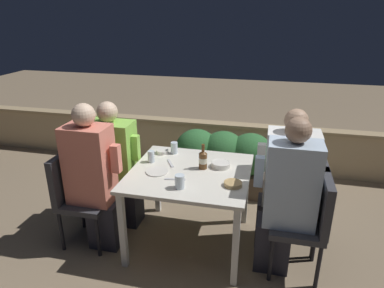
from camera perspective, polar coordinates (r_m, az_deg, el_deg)
The scene contains 23 objects.
ground_plane at distance 3.30m, azimuth -0.30°, elevation -15.88°, with size 16.00×16.00×0.00m, color #847056.
parapet_wall at distance 4.64m, azimuth 4.69°, elevation 0.02°, with size 9.00×0.18×0.61m.
dining_table at distance 2.96m, azimuth -0.32°, elevation -5.99°, with size 1.01×0.97×0.72m.
planter_hedge at distance 3.95m, azimuth 5.19°, elevation -2.49°, with size 1.12×0.47×0.74m.
chair_left_near at distance 3.22m, azimuth -18.74°, elevation -7.31°, with size 0.42×0.41×0.86m.
person_coral_top at distance 3.06m, azimuth -16.00°, elevation -5.42°, with size 0.48×0.26×1.32m.
chair_left_far at distance 3.48m, azimuth -15.41°, elevation -4.63°, with size 0.42×0.41×0.86m.
person_green_blouse at distance 3.36m, azimuth -12.67°, elevation -3.46°, with size 0.51×0.26×1.24m.
chair_right_near at distance 2.85m, azimuth 19.07°, elevation -11.35°, with size 0.42×0.41×0.86m.
person_blue_shirt at distance 2.76m, azimuth 15.43°, elevation -8.65°, with size 0.48×0.26×1.30m.
chair_right_far at distance 3.12m, azimuth 18.64°, elevation -8.29°, with size 0.42×0.41×0.86m.
person_white_polo at distance 3.04m, azimuth 15.31°, elevation -6.00°, with size 0.50×0.26×1.28m.
beer_bottle at distance 2.93m, azimuth 1.84°, elevation -2.57°, with size 0.07×0.07×0.22m.
plate_0 at distance 2.92m, azimuth -5.86°, elevation -4.60°, with size 0.19×0.19×0.01m.
bowl_0 at distance 2.70m, azimuth 6.84°, elevation -6.56°, with size 0.14×0.14×0.03m.
bowl_1 at distance 2.99m, azimuth 4.82°, elevation -3.37°, with size 0.16×0.16×0.05m.
bowl_2 at distance 3.28m, azimuth -4.97°, elevation -1.21°, with size 0.12×0.12×0.03m.
glass_cup_0 at distance 3.09m, azimuth -6.82°, elevation -2.09°, with size 0.06×0.06×0.11m.
glass_cup_1 at distance 3.25m, azimuth -2.99°, elevation -0.65°, with size 0.07×0.07×0.11m.
glass_cup_2 at distance 2.63m, azimuth -2.06°, elevation -6.28°, with size 0.08×0.08×0.11m.
fork_0 at distance 3.06m, azimuth -3.65°, elevation -3.21°, with size 0.10×0.16×0.01m.
fork_1 at distance 2.78m, azimuth -2.84°, elevation -5.88°, with size 0.17×0.05×0.01m.
potted_plant at distance 4.10m, azimuth -12.88°, elevation -2.49°, with size 0.32×0.32×0.61m.
Camera 1 is at (0.62, -2.55, 2.01)m, focal length 32.00 mm.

